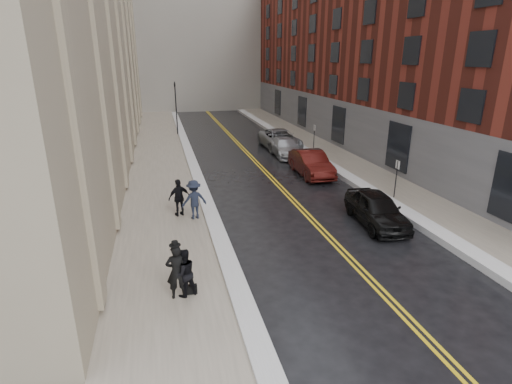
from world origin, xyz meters
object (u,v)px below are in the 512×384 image
car_silver_near (285,147)px  pedestrian_c (179,198)px  pedestrian_b (194,200)px  car_black (377,209)px  pedestrian_main (177,272)px  pedestrian_a (184,273)px  car_maroon (311,163)px  car_silver_far (280,139)px

car_silver_near → pedestrian_c: size_ratio=2.61×
car_silver_near → pedestrian_b: size_ratio=2.53×
car_black → pedestrian_c: size_ratio=2.45×
car_silver_near → pedestrian_main: bearing=-115.4°
car_silver_near → pedestrian_b: (-8.20, -11.72, 0.40)m
car_black → pedestrian_main: bearing=-150.8°
car_silver_near → pedestrian_a: size_ratio=2.95×
pedestrian_main → pedestrian_a: pedestrian_main is taller
car_maroon → car_silver_far: car_maroon is taller
pedestrian_b → pedestrian_a: bearing=68.4°
car_black → car_silver_near: size_ratio=0.94×
car_silver_near → pedestrian_main: 20.50m
car_maroon → car_silver_near: (0.00, 5.68, -0.12)m
pedestrian_main → pedestrian_b: size_ratio=0.98×
car_maroon → car_silver_near: bearing=91.1°
car_silver_near → pedestrian_b: bearing=-123.2°
car_black → pedestrian_main: pedestrian_main is taller
pedestrian_main → pedestrian_c: 7.08m
car_maroon → pedestrian_c: pedestrian_c is taller
car_silver_far → pedestrian_main: 22.93m
car_silver_far → pedestrian_c: pedestrian_c is taller
car_maroon → pedestrian_main: bearing=-125.5°
pedestrian_b → pedestrian_c: pedestrian_b is taller
pedestrian_a → pedestrian_c: pedestrian_c is taller
car_black → car_silver_far: car_silver_far is taller
car_black → car_maroon: car_maroon is taller
car_silver_near → pedestrian_b: pedestrian_b is taller
pedestrian_b → pedestrian_c: size_ratio=1.03×
car_maroon → pedestrian_b: 10.19m
car_black → car_maroon: bearing=95.1°
car_maroon → pedestrian_b: size_ratio=2.61×
pedestrian_b → car_black: bearing=150.4°
pedestrian_a → pedestrian_c: 7.00m
pedestrian_b → car_silver_near: bearing=-138.6°
car_silver_far → pedestrian_a: pedestrian_a is taller
pedestrian_main → pedestrian_c: (0.48, 7.06, -0.01)m
pedestrian_main → car_black: bearing=-155.9°
pedestrian_a → pedestrian_b: bearing=-117.7°
car_black → pedestrian_b: (-8.20, 2.36, 0.33)m
car_black → car_silver_near: (0.00, 14.08, -0.07)m
car_black → car_silver_far: 16.62m
car_silver_near → car_silver_far: car_silver_far is taller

